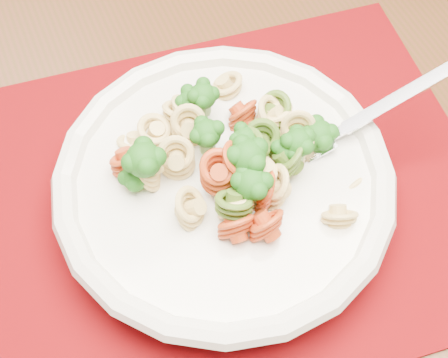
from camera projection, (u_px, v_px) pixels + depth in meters
name	position (u px, v px, depth m)	size (l,w,h in m)	color
dining_table	(214.00, 121.00, 0.70)	(1.47, 1.01, 0.77)	#4C2715
placemat	(222.00, 197.00, 0.52)	(0.44, 0.34, 0.00)	#630404
pasta_bowl	(224.00, 185.00, 0.49)	(0.27, 0.27, 0.05)	silver
pasta_broccoli_heap	(224.00, 175.00, 0.48)	(0.23, 0.23, 0.06)	#E3C070
fork	(317.00, 145.00, 0.50)	(0.19, 0.02, 0.01)	silver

